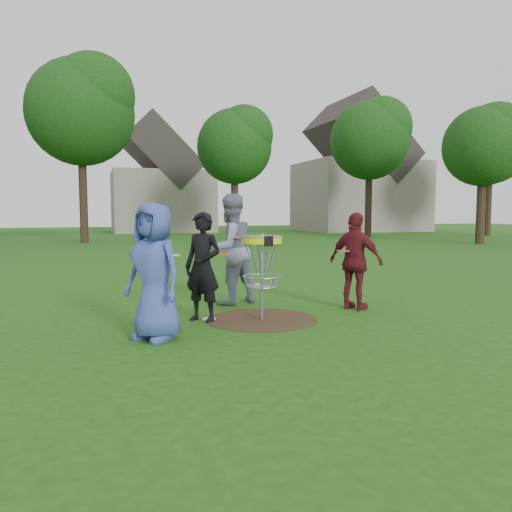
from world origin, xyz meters
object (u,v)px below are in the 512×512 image
object	(u,v)px
player_grey	(230,249)
disc_golf_basket	(262,256)
player_blue	(154,272)
player_maroon	(356,261)
player_black	(203,267)

from	to	relation	value
player_grey	disc_golf_basket	bearing A→B (deg)	73.54
player_blue	player_maroon	xyz separation A→B (m)	(3.61, 1.00, -0.07)
player_grey	player_maroon	xyz separation A→B (m)	(1.96, -1.21, -0.17)
player_black	player_maroon	xyz separation A→B (m)	(2.75, 0.08, -0.01)
player_blue	player_black	distance (m)	1.26
player_blue	player_black	xyz separation A→B (m)	(0.86, 0.92, -0.06)
player_grey	player_maroon	bearing A→B (deg)	127.20
player_blue	player_grey	size ratio (longest dim) A/B	0.90
player_maroon	disc_golf_basket	world-z (taller)	player_maroon
player_black	player_grey	bearing A→B (deg)	104.21
disc_golf_basket	player_blue	bearing A→B (deg)	-157.75
player_blue	player_black	world-z (taller)	player_blue
disc_golf_basket	player_black	bearing A→B (deg)	167.89
player_maroon	disc_golf_basket	distance (m)	1.86
player_blue	player_grey	distance (m)	2.77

